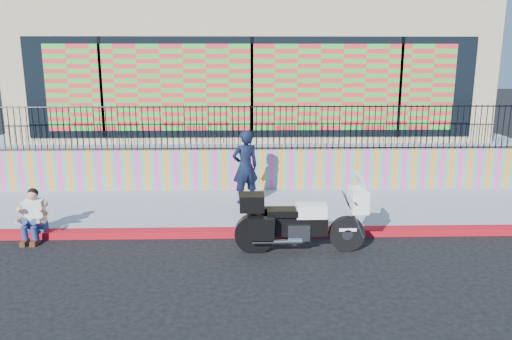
{
  "coord_description": "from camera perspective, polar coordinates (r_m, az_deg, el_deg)",
  "views": [
    {
      "loc": [
        -0.25,
        -10.03,
        3.79
      ],
      "look_at": [
        0.04,
        1.2,
        1.16
      ],
      "focal_mm": 35.0,
      "sensor_mm": 36.0,
      "label": 1
    }
  ],
  "objects": [
    {
      "name": "elevated_platform",
      "position": [
        18.65,
        -0.69,
        3.4
      ],
      "size": [
        16.0,
        10.0,
        1.25
      ],
      "primitive_type": "cube",
      "color": "gray",
      "rests_on": "ground"
    },
    {
      "name": "sidewalk",
      "position": [
        12.26,
        -0.24,
        -4.46
      ],
      "size": [
        16.0,
        3.0,
        0.15
      ],
      "primitive_type": "cube",
      "color": "gray",
      "rests_on": "ground"
    },
    {
      "name": "metal_fence",
      "position": [
        13.42,
        -0.4,
        4.87
      ],
      "size": [
        15.8,
        0.04,
        1.2
      ],
      "primitive_type": null,
      "color": "black",
      "rests_on": "mural_wall"
    },
    {
      "name": "ground",
      "position": [
        10.72,
        -0.05,
        -7.52
      ],
      "size": [
        90.0,
        90.0,
        0.0
      ],
      "primitive_type": "plane",
      "color": "black",
      "rests_on": "ground"
    },
    {
      "name": "red_curb",
      "position": [
        10.7,
        -0.05,
        -7.14
      ],
      "size": [
        16.0,
        0.3,
        0.15
      ],
      "primitive_type": "cube",
      "color": "#B20C1D",
      "rests_on": "ground"
    },
    {
      "name": "mural_wall",
      "position": [
        13.64,
        -0.39,
        0.08
      ],
      "size": [
        16.0,
        0.2,
        1.1
      ],
      "primitive_type": "cube",
      "color": "#F841A4",
      "rests_on": "sidewalk"
    },
    {
      "name": "police_officer",
      "position": [
        12.28,
        -1.24,
        0.35
      ],
      "size": [
        0.78,
        0.64,
        1.83
      ],
      "primitive_type": "imported",
      "rotation": [
        0.0,
        0.0,
        3.49
      ],
      "color": "black",
      "rests_on": "sidewalk"
    },
    {
      "name": "police_motorcycle",
      "position": [
        9.74,
        4.9,
        -5.64
      ],
      "size": [
        2.51,
        0.83,
        1.56
      ],
      "color": "black",
      "rests_on": "ground"
    },
    {
      "name": "seated_man",
      "position": [
        11.29,
        -24.17,
        -5.23
      ],
      "size": [
        0.54,
        0.71,
        1.06
      ],
      "color": "navy",
      "rests_on": "ground"
    },
    {
      "name": "storefront_building",
      "position": [
        18.17,
        -0.7,
        11.46
      ],
      "size": [
        14.0,
        8.06,
        4.0
      ],
      "color": "tan",
      "rests_on": "elevated_platform"
    }
  ]
}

